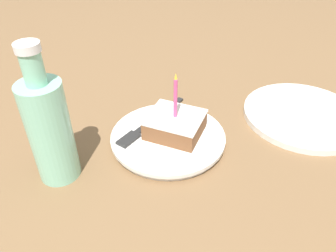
{
  "coord_description": "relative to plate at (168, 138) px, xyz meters",
  "views": [
    {
      "loc": [
        -0.47,
        -0.2,
        0.41
      ],
      "look_at": [
        -0.02,
        -0.01,
        0.04
      ],
      "focal_mm": 35.0,
      "sensor_mm": 36.0,
      "label": 1
    }
  ],
  "objects": [
    {
      "name": "fork",
      "position": [
        0.02,
        0.05,
        0.01
      ],
      "size": [
        0.2,
        0.06,
        0.0
      ],
      "color": "#262626",
      "rests_on": "plate"
    },
    {
      "name": "side_plate",
      "position": [
        0.19,
        -0.24,
        -0.0
      ],
      "size": [
        0.25,
        0.25,
        0.01
      ],
      "color": "white",
      "rests_on": "ground_plane"
    },
    {
      "name": "ground_plane",
      "position": [
        0.02,
        0.01,
        -0.03
      ],
      "size": [
        2.4,
        2.4,
        0.04
      ],
      "color": "brown",
      "rests_on": "ground"
    },
    {
      "name": "cake_slice",
      "position": [
        0.01,
        -0.01,
        0.03
      ],
      "size": [
        0.09,
        0.1,
        0.13
      ],
      "color": "brown",
      "rests_on": "plate"
    },
    {
      "name": "plate",
      "position": [
        0.0,
        0.0,
        0.0
      ],
      "size": [
        0.22,
        0.22,
        0.02
      ],
      "color": "white",
      "rests_on": "ground_plane"
    },
    {
      "name": "bottle",
      "position": [
        -0.15,
        0.14,
        0.09
      ],
      "size": [
        0.07,
        0.07,
        0.24
      ],
      "color": "#8CD1B2",
      "rests_on": "ground_plane"
    }
  ]
}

